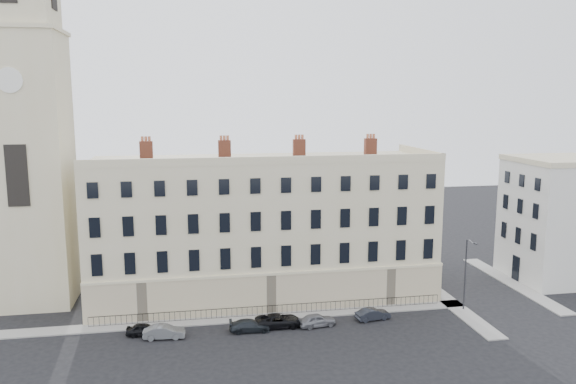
% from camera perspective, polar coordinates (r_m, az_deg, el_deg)
% --- Properties ---
extents(ground, '(160.00, 160.00, 0.00)m').
position_cam_1_polar(ground, '(53.46, 5.85, -14.06)').
color(ground, black).
rests_on(ground, ground).
extents(terrace, '(36.22, 12.22, 17.00)m').
position_cam_1_polar(terrace, '(61.12, -2.54, -3.59)').
color(terrace, beige).
rests_on(terrace, ground).
extents(church_tower, '(8.00, 8.13, 44.00)m').
position_cam_1_polar(church_tower, '(63.23, -25.15, 6.19)').
color(church_tower, beige).
rests_on(church_tower, ground).
extents(adjacent_building, '(10.00, 10.00, 14.00)m').
position_cam_1_polar(adjacent_building, '(73.54, 25.73, -2.70)').
color(adjacent_building, silver).
rests_on(adjacent_building, ground).
extents(pavement_terrace, '(48.00, 2.00, 0.12)m').
position_cam_1_polar(pavement_terrace, '(56.35, -5.68, -12.72)').
color(pavement_terrace, gray).
rests_on(pavement_terrace, ground).
extents(pavement_east_return, '(2.00, 24.00, 0.12)m').
position_cam_1_polar(pavement_east_return, '(64.81, 15.14, -10.00)').
color(pavement_east_return, gray).
rests_on(pavement_east_return, ground).
extents(pavement_adjacent, '(2.00, 20.00, 0.12)m').
position_cam_1_polar(pavement_adjacent, '(71.14, 21.83, -8.61)').
color(pavement_adjacent, gray).
rests_on(pavement_adjacent, ground).
extents(railings, '(35.00, 0.04, 0.96)m').
position_cam_1_polar(railings, '(56.94, -1.62, -11.90)').
color(railings, black).
rests_on(railings, ground).
extents(car_a, '(3.36, 1.58, 1.11)m').
position_cam_1_polar(car_a, '(54.11, -14.37, -13.38)').
color(car_a, black).
rests_on(car_a, ground).
extents(car_b, '(3.78, 1.53, 1.22)m').
position_cam_1_polar(car_b, '(53.07, -12.47, -13.70)').
color(car_b, slate).
rests_on(car_b, ground).
extents(car_c, '(3.91, 1.72, 1.12)m').
position_cam_1_polar(car_c, '(53.44, -3.87, -13.38)').
color(car_c, black).
rests_on(car_c, ground).
extents(car_d, '(4.47, 2.08, 1.24)m').
position_cam_1_polar(car_d, '(54.26, -0.96, -12.93)').
color(car_d, black).
rests_on(car_d, ground).
extents(car_e, '(3.76, 1.97, 1.22)m').
position_cam_1_polar(car_e, '(54.48, 2.97, -12.86)').
color(car_e, slate).
rests_on(car_e, ground).
extents(car_f, '(3.59, 1.75, 1.13)m').
position_cam_1_polar(car_f, '(56.49, 8.61, -12.17)').
color(car_f, '#21242C').
rests_on(car_f, ground).
extents(streetlamp, '(0.46, 1.59, 7.42)m').
position_cam_1_polar(streetlamp, '(59.81, 17.63, -7.69)').
color(streetlamp, '#323338').
rests_on(streetlamp, ground).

